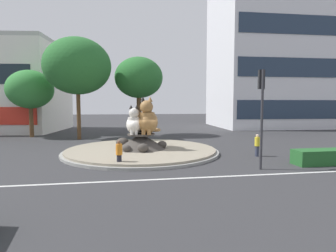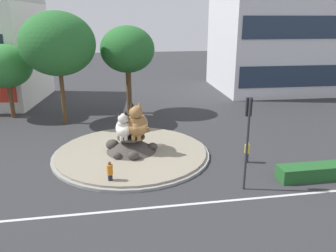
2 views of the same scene
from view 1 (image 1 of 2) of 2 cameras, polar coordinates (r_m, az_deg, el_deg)
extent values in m
plane|color=#333335|center=(20.70, -5.58, -5.54)|extent=(160.00, 160.00, 0.00)
cube|color=silver|center=(13.44, -3.42, -11.07)|extent=(112.00, 0.20, 0.01)
cylinder|color=gray|center=(20.68, -5.58, -5.30)|extent=(11.49, 11.49, 0.18)
cylinder|color=gray|center=(20.65, -5.59, -4.86)|extent=(11.03, 11.03, 0.14)
cone|color=#423D38|center=(20.56, -5.60, -3.12)|extent=(3.66, 3.66, 1.12)
cylinder|color=#423D38|center=(20.50, -5.61, -1.74)|extent=(2.01, 2.01, 0.12)
ellipsoid|color=#423D38|center=(20.65, -1.24, -3.87)|extent=(0.69, 0.71, 0.55)
ellipsoid|color=#423D38|center=(22.23, -5.32, -3.19)|extent=(0.78, 0.68, 0.63)
ellipsoid|color=#423D38|center=(21.03, -9.44, -3.46)|extent=(0.97, 0.89, 0.78)
ellipsoid|color=#423D38|center=(19.27, -8.58, -4.63)|extent=(0.60, 0.50, 0.48)
ellipsoid|color=#423D38|center=(18.94, -5.18, -4.55)|extent=(0.77, 0.56, 0.61)
ellipsoid|color=silver|center=(20.35, -7.01, 0.27)|extent=(1.33, 1.94, 1.34)
cylinder|color=silver|center=(19.97, -7.06, 0.63)|extent=(0.94, 0.94, 0.84)
sphere|color=silver|center=(19.80, -7.10, 2.72)|extent=(0.74, 0.74, 0.74)
torus|color=silver|center=(21.13, -6.09, -1.02)|extent=(0.81, 0.81, 0.17)
cone|color=black|center=(19.78, -6.52, 3.97)|extent=(0.33, 0.33, 0.30)
cone|color=black|center=(19.80, -7.70, 3.95)|extent=(0.33, 0.33, 0.30)
cylinder|color=silver|center=(19.72, -6.63, -1.33)|extent=(0.24, 0.24, 0.34)
cylinder|color=silver|center=(19.73, -7.52, -1.34)|extent=(0.24, 0.24, 0.34)
ellipsoid|color=#9E703D|center=(20.45, -4.24, 0.84)|extent=(1.97, 2.63, 1.72)
cylinder|color=#9E703D|center=(19.97, -4.41, 1.31)|extent=(1.33, 1.33, 1.07)
sphere|color=#9E703D|center=(19.77, -4.49, 3.99)|extent=(0.94, 0.94, 0.94)
torus|color=#9E703D|center=(21.42, -2.88, -0.83)|extent=(1.37, 1.37, 0.21)
cone|color=#9E703D|center=(19.74, -3.75, 5.59)|extent=(0.46, 0.46, 0.39)
cone|color=black|center=(19.81, -5.25, 5.57)|extent=(0.46, 0.46, 0.39)
cylinder|color=#9E703D|center=(19.63, -3.98, -1.20)|extent=(0.30, 0.30, 0.43)
cylinder|color=#9E703D|center=(19.68, -5.11, -1.19)|extent=(0.30, 0.30, 0.43)
cylinder|color=#2D2D33|center=(15.92, 18.91, 1.18)|extent=(0.14, 0.14, 5.51)
cube|color=black|center=(16.16, 18.85, 9.14)|extent=(0.35, 0.28, 1.05)
sphere|color=#360606|center=(16.27, 18.78, 10.22)|extent=(0.18, 0.18, 0.18)
sphere|color=orange|center=(16.24, 18.75, 9.12)|extent=(0.18, 0.18, 0.18)
sphere|color=black|center=(16.22, 18.72, 8.01)|extent=(0.18, 0.18, 0.18)
cube|color=silver|center=(49.14, 20.76, 16.97)|extent=(18.10, 14.25, 28.87)
cube|color=#233347|center=(41.97, 24.77, 3.13)|extent=(16.59, 0.65, 2.62)
cube|color=#233347|center=(42.27, 25.03, 10.98)|extent=(16.59, 0.65, 2.62)
cube|color=#233347|center=(43.34, 25.30, 18.57)|extent=(16.59, 0.65, 2.62)
cylinder|color=brown|center=(32.03, -6.03, 2.05)|extent=(0.55, 0.55, 4.47)
ellipsoid|color=#286B2D|center=(32.15, -6.09, 9.98)|extent=(5.51, 5.51, 4.68)
cylinder|color=brown|center=(33.72, -26.52, 0.70)|extent=(0.44, 0.44, 3.27)
ellipsoid|color=#337F38|center=(33.70, -26.74, 6.82)|extent=(4.93, 4.93, 4.19)
cylinder|color=brown|center=(29.66, -18.06, 1.95)|extent=(0.40, 0.40, 4.78)
ellipsoid|color=#286B2D|center=(29.88, -18.31, 11.74)|extent=(6.75, 6.75, 5.73)
cylinder|color=black|center=(16.16, -10.11, -7.16)|extent=(0.28, 0.28, 0.72)
cylinder|color=orange|center=(16.04, -10.14, -4.81)|extent=(0.37, 0.37, 0.62)
sphere|color=brown|center=(15.98, -10.16, -3.34)|extent=(0.21, 0.21, 0.21)
cylinder|color=#33384C|center=(20.13, 18.01, -5.00)|extent=(0.26, 0.26, 0.72)
cylinder|color=yellow|center=(20.04, 18.06, -3.11)|extent=(0.35, 0.35, 0.62)
sphere|color=beige|center=(19.99, 18.09, -1.94)|extent=(0.21, 0.21, 0.21)
camera|label=2|loc=(6.52, 168.66, 62.56)|focal=35.42mm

